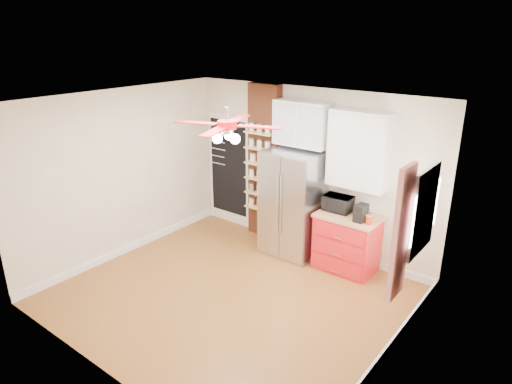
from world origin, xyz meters
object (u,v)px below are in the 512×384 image
Objects in this scene: coffee_maker at (361,213)px; pantry_jar_oats at (253,158)px; fridge at (293,203)px; ceiling_fan at (227,125)px; red_cabinet at (347,242)px; toaster_oven at (338,203)px; canister_left at (369,220)px.

coffee_maker is 1.84× the size of pantry_jar_oats.
ceiling_fan is at bearing -88.24° from fridge.
ceiling_fan is 2.29m from pantry_jar_oats.
coffee_maker is at bearing -22.01° from red_cabinet.
canister_left is at bearing -18.74° from toaster_oven.
pantry_jar_oats is at bearing 119.25° from ceiling_fan.
toaster_oven is at bearing 166.58° from red_cabinet.
fridge is 2.25m from ceiling_fan.
ceiling_fan reaches higher than fridge.
ceiling_fan is 2.41m from coffee_maker.
fridge is 12.69× the size of pantry_jar_oats.
red_cabinet is 7.58× the size of canister_left.
canister_left is at bearing 50.33° from ceiling_fan.
pantry_jar_oats is at bearing 176.54° from coffee_maker.
toaster_oven is 3.52× the size of canister_left.
ceiling_fan reaches higher than canister_left.
canister_left is (1.34, -0.07, 0.09)m from fridge.
red_cabinet is 0.67× the size of ceiling_fan.
toaster_oven is at bearing 164.48° from coffee_maker.
toaster_oven is (0.75, 0.10, 0.15)m from fridge.
canister_left is (0.59, -0.18, -0.06)m from toaster_oven.
coffee_maker is at bearing 167.27° from canister_left.
pantry_jar_oats reaches higher than canister_left.
red_cabinet is 2.75m from ceiling_fan.
ceiling_fan reaches higher than pantry_jar_oats.
fridge is 6.89× the size of coffee_maker.
ceiling_fan is 2.49m from canister_left.
fridge is at bearing -10.42° from pantry_jar_oats.
toaster_oven is 0.62m from canister_left.
pantry_jar_oats is (-1.71, 0.07, 0.42)m from toaster_oven.
coffee_maker is 2.05× the size of canister_left.
toaster_oven is (0.70, 1.73, -1.40)m from ceiling_fan.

